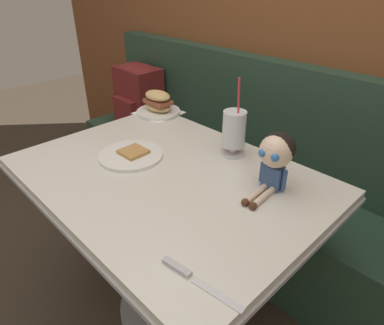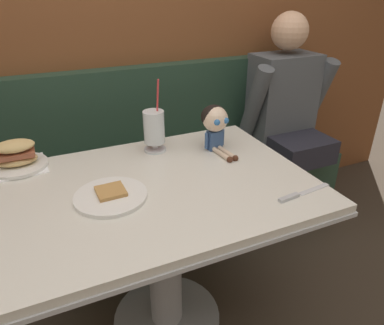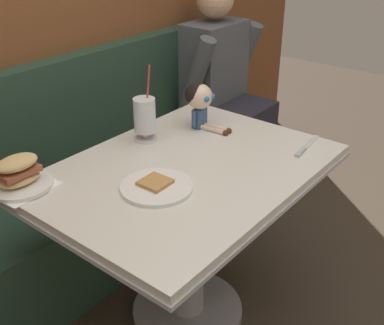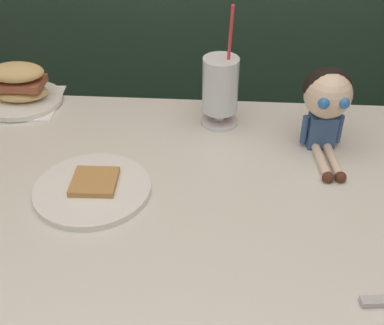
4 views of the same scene
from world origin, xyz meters
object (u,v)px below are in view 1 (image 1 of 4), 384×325
toast_plate (131,155)px  sandwich_plate (158,105)px  milkshake_glass (234,131)px  butter_knife (187,274)px  seated_doll (276,154)px  backpack (138,94)px

toast_plate → sandwich_plate: sandwich_plate is taller
milkshake_glass → sandwich_plate: 0.55m
butter_knife → seated_doll: seated_doll is taller
milkshake_glass → backpack: milkshake_glass is taller
butter_knife → seated_doll: size_ratio=1.06×
sandwich_plate → backpack: bearing=154.4°
seated_doll → backpack: bearing=162.6°
butter_knife → sandwich_plate: bearing=144.4°
butter_knife → backpack: size_ratio=0.58×
sandwich_plate → seated_doll: seated_doll is taller
butter_knife → backpack: backpack is taller
butter_knife → backpack: bearing=147.9°
toast_plate → seated_doll: (0.51, 0.21, 0.12)m
milkshake_glass → butter_knife: size_ratio=1.34×
backpack → butter_knife: bearing=-32.1°
backpack → toast_plate: bearing=-37.5°
toast_plate → backpack: bearing=142.5°
milkshake_glass → seated_doll: size_ratio=1.42×
milkshake_glass → sandwich_plate: (-0.55, 0.07, -0.05)m
seated_doll → backpack: seated_doll is taller
milkshake_glass → seated_doll: milkshake_glass is taller
toast_plate → milkshake_glass: 0.41m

